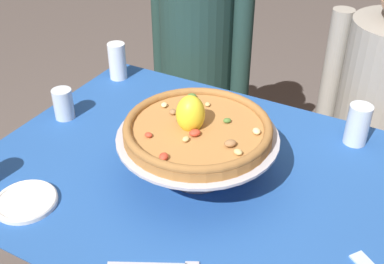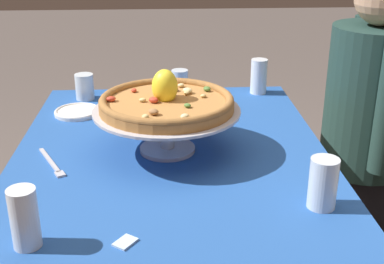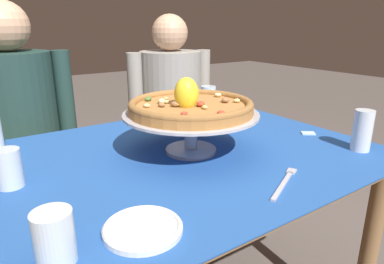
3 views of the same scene
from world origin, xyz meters
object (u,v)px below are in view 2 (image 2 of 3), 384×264
Objects in this scene: pizza at (166,101)px; water_glass_front_left at (85,88)px; water_glass_side_left at (180,84)px; diner_left at (365,132)px; water_glass_back_right at (323,186)px; water_glass_front_right at (25,221)px; side_plate at (77,112)px; sugar_packet at (125,242)px; pizza_stand at (167,119)px; water_glass_back_left at (259,78)px; dinner_fork at (52,164)px.

water_glass_front_left is (-0.50, -0.31, -0.12)m from pizza.
diner_left is at bearing 80.55° from water_glass_side_left.
water_glass_back_right is 0.69m from water_glass_front_right.
water_glass_front_left is at bearing -86.13° from water_glass_side_left.
water_glass_back_right is 1.26× the size of water_glass_side_left.
water_glass_front_right is 1.42m from diner_left.
side_plate is 0.85m from sugar_packet.
pizza_stand reaches higher than water_glass_back_right.
water_glass_front_right is at bearing -32.90° from pizza_stand.
water_glass_front_right reaches higher than water_glass_back_right.
pizza reaches higher than water_glass_front_left.
water_glass_back_left is at bearing -107.60° from diner_left.
sugar_packet is at bearing 15.21° from side_plate.
sugar_packet is at bearing -74.67° from water_glass_back_right.
pizza_stand is 0.57m from water_glass_front_right.
diner_left is at bearing 151.52° from water_glass_back_right.
water_glass_side_left is at bearing 173.88° from pizza.
water_glass_front_left is at bearing -95.00° from diner_left.
water_glass_back_left is at bearing 145.35° from pizza_stand.
water_glass_front_left is 0.51× the size of dinner_fork.
diner_left is at bearing 93.69° from side_plate.
side_plate is 3.28× the size of sugar_packet.
side_plate is (-0.34, -0.32, -0.15)m from pizza.
water_glass_side_left is 1.02m from sugar_packet.
water_glass_front_right is at bearing -32.79° from pizza.
side_plate is at bearing 178.35° from dinner_fork.
water_glass_side_left reaches higher than water_glass_front_left.
side_plate is 1.12m from diner_left.
diner_left is (0.12, 0.73, -0.17)m from water_glass_side_left.
water_glass_back_left is 1.00× the size of water_glass_front_right.
pizza_stand is 2.26× the size of dinner_fork.
pizza_stand is 0.50m from sugar_packet.
water_glass_front_right reaches higher than side_plate.
pizza_stand is at bearing 31.93° from water_glass_front_left.
pizza_stand is 0.36m from dinner_fork.
side_plate is at bearing -136.30° from pizza.
water_glass_back_right is at bearing 19.74° from water_glass_side_left.
pizza is at bearing 43.70° from side_plate.
water_glass_back_left and water_glass_front_right have the same top height.
water_glass_back_left is 0.47m from diner_left.
diner_left is (0.10, 1.10, -0.17)m from water_glass_front_left.
water_glass_front_left is at bearing -87.12° from water_glass_back_left.
side_plate is at bearing -179.13° from water_glass_front_right.
side_plate reaches higher than dinner_fork.
diner_left is (-0.41, 0.78, -0.28)m from pizza.
water_glass_back_right is at bearing 68.84° from dinner_fork.
pizza is 0.54m from water_glass_side_left.
pizza is 2.88× the size of water_glass_front_right.
side_plate is at bearing -73.77° from water_glass_back_left.
water_glass_back_right is at bearing -28.48° from diner_left.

